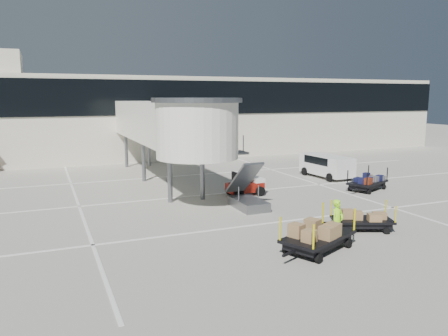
{
  "coord_description": "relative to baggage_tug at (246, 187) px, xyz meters",
  "views": [
    {
      "loc": [
        -11.63,
        -16.06,
        6.07
      ],
      "look_at": [
        -2.06,
        6.93,
        2.0
      ],
      "focal_mm": 35.0,
      "sensor_mm": 36.0,
      "label": 1
    }
  ],
  "objects": [
    {
      "name": "box_cart_near",
      "position": [
        1.77,
        -8.61,
        -0.06
      ],
      "size": [
        3.31,
        2.26,
        1.29
      ],
      "rotation": [
        0.0,
        0.0,
        -0.4
      ],
      "color": "black",
      "rests_on": "ground"
    },
    {
      "name": "baggage_tug",
      "position": [
        0.0,
        0.0,
        0.0
      ],
      "size": [
        2.34,
        1.56,
        1.5
      ],
      "rotation": [
        0.0,
        0.0,
        0.05
      ],
      "color": "maroon",
      "rests_on": "ground"
    },
    {
      "name": "box_cart_far",
      "position": [
        -1.59,
        -10.07,
        0.07
      ],
      "size": [
        4.02,
        2.82,
        1.58
      ],
      "rotation": [
        0.0,
        0.0,
        0.42
      ],
      "color": "black",
      "rests_on": "ground"
    },
    {
      "name": "lane_markings",
      "position": [
        -0.53,
        1.34,
        -0.53
      ],
      "size": [
        40.0,
        30.0,
        0.02
      ],
      "color": "white",
      "rests_on": "ground"
    },
    {
      "name": "minivan",
      "position": [
        8.25,
        3.26,
        0.47
      ],
      "size": [
        2.23,
        4.58,
        1.69
      ],
      "rotation": [
        0.0,
        0.0,
        0.07
      ],
      "color": "white",
      "rests_on": "ground"
    },
    {
      "name": "ground",
      "position": [
        0.14,
        -7.99,
        -0.54
      ],
      "size": [
        140.0,
        140.0,
        0.0
      ],
      "primitive_type": "plane",
      "color": "#B9B3A5",
      "rests_on": "ground"
    },
    {
      "name": "terminal",
      "position": [
        -0.21,
        21.95,
        3.56
      ],
      "size": [
        64.0,
        12.11,
        15.2
      ],
      "color": "beige",
      "rests_on": "ground"
    },
    {
      "name": "jet_bridge",
      "position": [
        -3.83,
        4.27,
        3.74
      ],
      "size": [
        5.7,
        20.4,
        6.03
      ],
      "color": "white",
      "rests_on": "ground"
    },
    {
      "name": "suitcase_cart",
      "position": [
        7.98,
        -1.81,
        -0.02
      ],
      "size": [
        3.67,
        2.51,
        1.43
      ],
      "rotation": [
        0.0,
        0.0,
        0.4
      ],
      "color": "black",
      "rests_on": "ground"
    },
    {
      "name": "ground_worker",
      "position": [
        -0.37,
        -9.64,
        0.39
      ],
      "size": [
        0.79,
        0.65,
        1.87
      ],
      "primitive_type": "imported",
      "rotation": [
        0.0,
        0.0,
        0.34
      ],
      "color": "#A2FF1A",
      "rests_on": "ground"
    }
  ]
}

